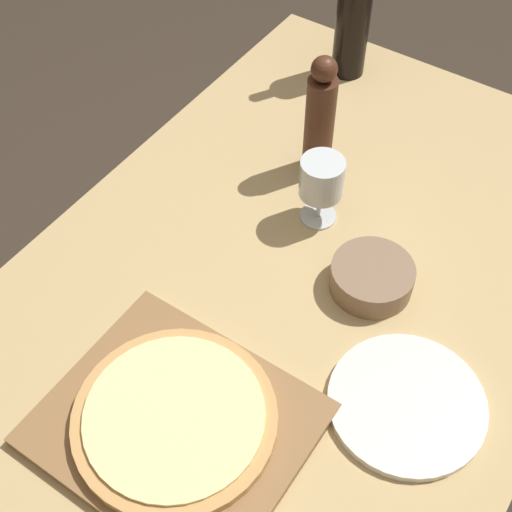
% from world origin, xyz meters
% --- Properties ---
extents(ground_plane, '(12.00, 12.00, 0.00)m').
position_xyz_m(ground_plane, '(0.00, 0.00, 0.00)').
color(ground_plane, '#382D23').
extents(dining_table, '(0.89, 1.42, 0.76)m').
position_xyz_m(dining_table, '(0.00, 0.00, 0.66)').
color(dining_table, tan).
rests_on(dining_table, ground_plane).
extents(cutting_board, '(0.37, 0.32, 0.02)m').
position_xyz_m(cutting_board, '(-0.01, -0.31, 0.77)').
color(cutting_board, olive).
rests_on(cutting_board, dining_table).
extents(pizza, '(0.30, 0.30, 0.02)m').
position_xyz_m(pizza, '(-0.01, -0.31, 0.79)').
color(pizza, tan).
rests_on(pizza, cutting_board).
extents(wine_bottle, '(0.07, 0.07, 0.37)m').
position_xyz_m(wine_bottle, '(-0.22, 0.58, 0.91)').
color(wine_bottle, black).
rests_on(wine_bottle, dining_table).
extents(pepper_mill, '(0.06, 0.06, 0.25)m').
position_xyz_m(pepper_mill, '(-0.12, 0.28, 0.88)').
color(pepper_mill, '#4C2819').
rests_on(pepper_mill, dining_table).
extents(wine_glass, '(0.08, 0.08, 0.14)m').
position_xyz_m(wine_glass, '(-0.05, 0.17, 0.86)').
color(wine_glass, silver).
rests_on(wine_glass, dining_table).
extents(small_bowl, '(0.14, 0.14, 0.05)m').
position_xyz_m(small_bowl, '(0.11, 0.08, 0.79)').
color(small_bowl, '#84664C').
rests_on(small_bowl, dining_table).
extents(dinner_plate, '(0.24, 0.24, 0.01)m').
position_xyz_m(dinner_plate, '(0.26, -0.09, 0.77)').
color(dinner_plate, silver).
rests_on(dinner_plate, dining_table).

